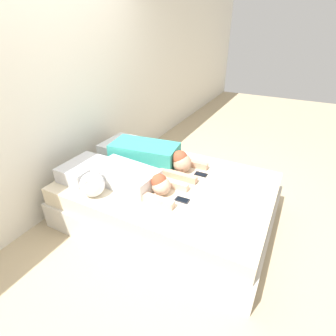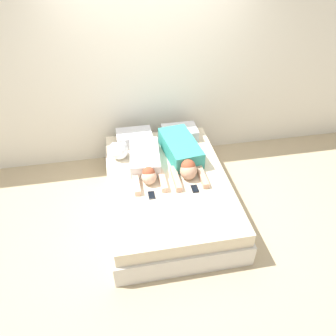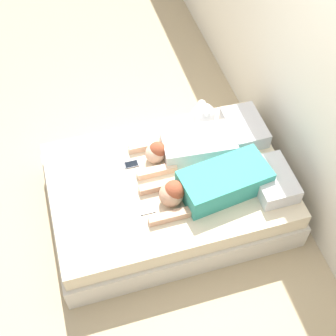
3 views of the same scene
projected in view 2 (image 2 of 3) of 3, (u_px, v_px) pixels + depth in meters
The scene contains 10 objects.
ground_plane at pixel (168, 205), 4.25m from camera, with size 12.00×12.00×0.00m, color tan.
wall_back at pixel (152, 72), 4.37m from camera, with size 12.00×0.06×2.60m.
bed at pixel (168, 192), 4.11m from camera, with size 1.48×2.13×0.47m.
pillow_head_left at pixel (134, 137), 4.51m from camera, with size 0.48×0.33×0.15m.
pillow_head_right at pixel (180, 133), 4.60m from camera, with size 0.48×0.33×0.15m.
person_left at pixel (146, 162), 4.07m from camera, with size 0.42×0.95×0.21m.
person_right at pixel (182, 153), 4.17m from camera, with size 0.47×1.10×0.24m.
cell_phone_left at pixel (152, 195), 3.71m from camera, with size 0.08×0.13×0.01m.
cell_phone_right at pixel (195, 189), 3.80m from camera, with size 0.08×0.13×0.01m.
plush_toy at pixel (119, 150), 4.20m from camera, with size 0.23×0.23×0.24m.
Camera 2 is at (-0.54, -2.96, 3.04)m, focal length 35.00 mm.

